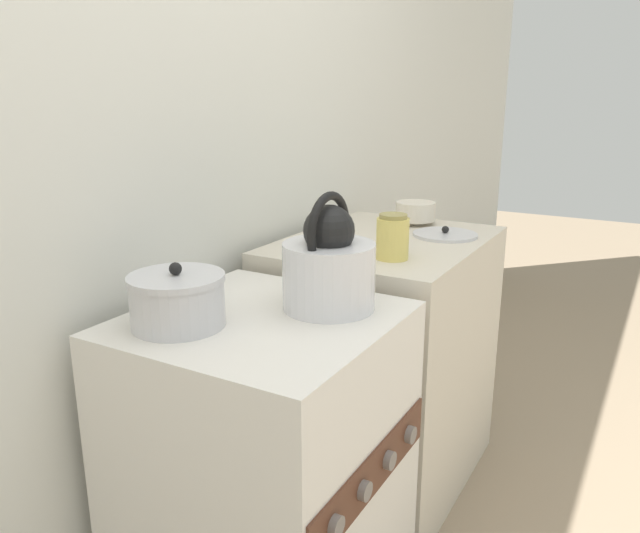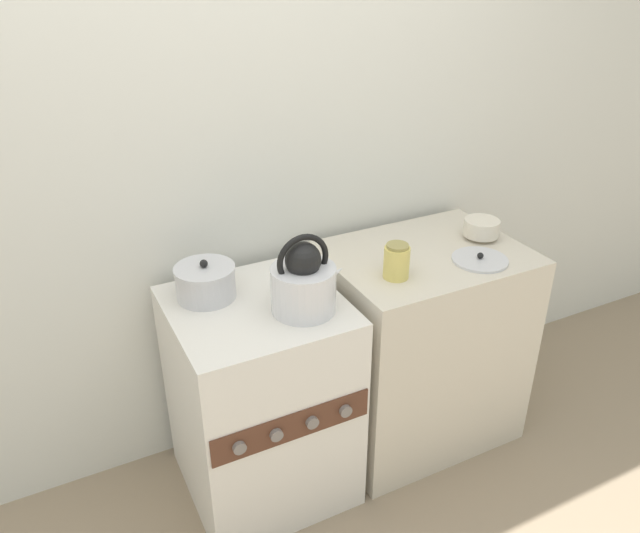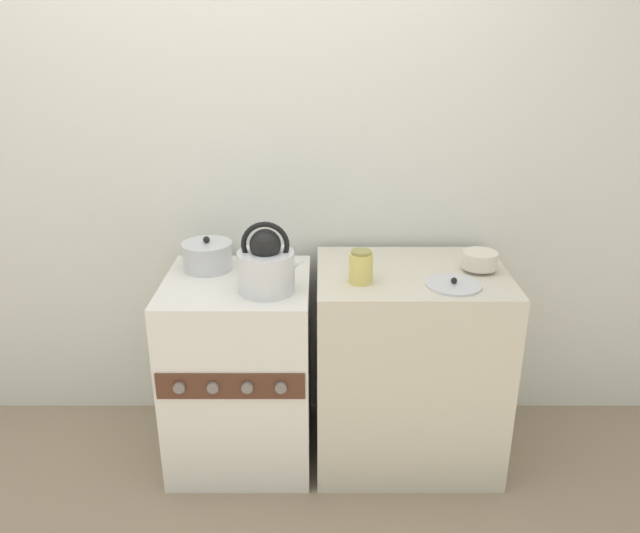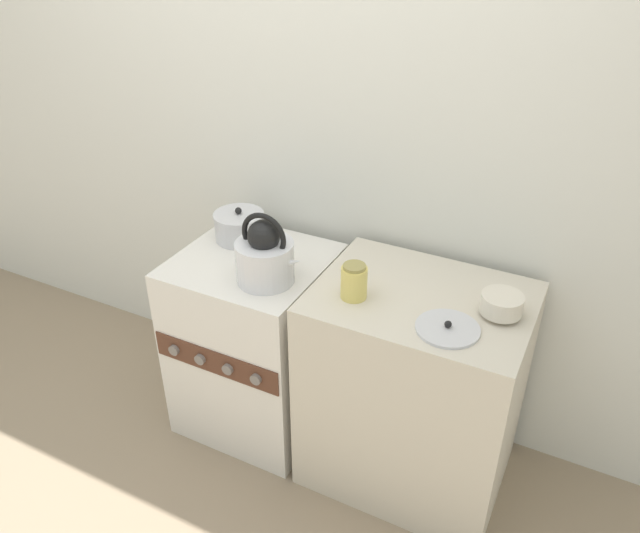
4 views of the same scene
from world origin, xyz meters
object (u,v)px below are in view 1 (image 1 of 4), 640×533
kettle (329,265)px  loose_pot_lid (445,234)px  enamel_bowl (416,212)px  cooking_pot (177,300)px  stove (266,474)px  storage_jar (393,237)px

kettle → loose_pot_lid: 0.72m
kettle → enamel_bowl: size_ratio=1.99×
kettle → cooking_pot: size_ratio=1.32×
kettle → cooking_pot: 0.36m
stove → enamel_bowl: 1.10m
kettle → loose_pot_lid: kettle is taller
kettle → cooking_pot: bearing=139.2°
kettle → storage_jar: (0.36, -0.00, -0.00)m
stove → enamel_bowl: enamel_bowl is taller
cooking_pot → enamel_bowl: 1.12m
stove → storage_jar: bearing=-12.3°
storage_jar → loose_pot_lid: 0.36m
kettle → enamel_bowl: (0.84, 0.12, -0.02)m
kettle → cooking_pot: kettle is taller
loose_pot_lid → cooking_pot: bearing=164.4°
stove → storage_jar: size_ratio=6.37×
loose_pot_lid → storage_jar: bearing=173.9°
stove → storage_jar: 0.72m
stove → kettle: kettle is taller
stove → cooking_pot: 0.50m
storage_jar → enamel_bowl: bearing=13.9°
cooking_pot → storage_jar: size_ratio=1.64×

